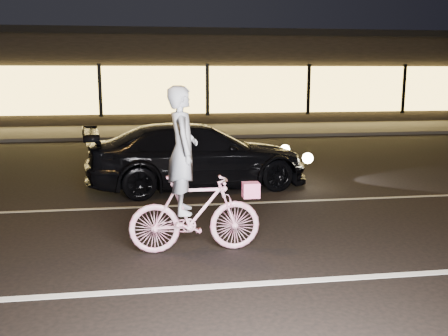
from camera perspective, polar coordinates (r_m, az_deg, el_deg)
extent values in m
plane|color=black|center=(7.52, 11.18, -7.66)|extent=(90.00, 90.00, 0.00)
cube|color=silver|center=(6.21, 15.86, -11.89)|extent=(60.00, 0.12, 0.01)
cube|color=gray|center=(9.34, 7.10, -3.82)|extent=(60.00, 0.10, 0.01)
cube|color=#383533|center=(19.98, -1.29, 4.31)|extent=(30.00, 4.00, 0.12)
cube|color=black|center=(25.82, -2.98, 10.12)|extent=(25.00, 8.00, 4.00)
cube|color=black|center=(25.87, -3.03, 14.67)|extent=(25.40, 8.40, 0.30)
cube|color=#FFCC59|center=(21.75, -1.94, 8.92)|extent=(23.00, 0.15, 2.00)
cube|color=black|center=(21.63, -13.98, 8.60)|extent=(0.15, 0.08, 2.20)
cube|color=black|center=(21.67, -1.91, 8.91)|extent=(0.15, 0.08, 2.20)
cube|color=black|center=(22.62, 9.63, 8.85)|extent=(0.15, 0.08, 2.20)
cube|color=black|center=(24.39, 19.85, 8.51)|extent=(0.15, 0.08, 2.20)
imported|color=#DF4382|center=(6.63, -3.34, -5.23)|extent=(1.75, 0.49, 1.05)
imported|color=white|center=(6.44, -4.76, 2.02)|extent=(0.40, 0.60, 1.65)
cube|color=#EA3B80|center=(6.66, 3.09, -2.52)|extent=(0.22, 0.18, 0.20)
imported|color=black|center=(10.33, -2.98, 1.42)|extent=(4.78, 2.43, 1.33)
sphere|color=#FFF2BF|center=(11.57, 6.98, 2.11)|extent=(0.22, 0.22, 0.22)
sphere|color=#FFF2BF|center=(10.47, 9.54, 1.11)|extent=(0.22, 0.22, 0.22)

